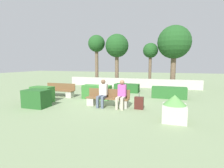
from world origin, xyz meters
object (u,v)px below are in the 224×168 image
object	(u,v)px
tree_leftmost	(97,45)
tree_rightmost	(174,43)
tree_center_right	(150,52)
bench_front	(108,100)
person_seated_man	(103,92)
person_seated_woman	(121,93)
suitcase	(139,103)
tree_center_left	(117,47)
bench_left_side	(59,92)
planter_corner_left	(174,108)

from	to	relation	value
tree_leftmost	tree_rightmost	xyz separation A→B (m)	(7.00, 0.22, 0.01)
tree_leftmost	tree_center_right	xyz separation A→B (m)	(5.03, 0.48, -0.70)
bench_front	person_seated_man	distance (m)	0.46
person_seated_man	person_seated_woman	bearing A→B (deg)	0.06
suitcase	tree_center_left	size ratio (longest dim) A/B	0.16
bench_front	tree_rightmost	xyz separation A→B (m)	(3.11, 8.06, 3.45)
tree_rightmost	person_seated_man	bearing A→B (deg)	-111.99
person_seated_woman	tree_leftmost	xyz separation A→B (m)	(-4.62, 7.98, 3.05)
bench_front	suitcase	distance (m)	1.55
bench_front	bench_left_side	world-z (taller)	same
bench_front	person_seated_man	world-z (taller)	person_seated_man
bench_left_side	tree_center_right	distance (m)	8.91
bench_left_side	person_seated_woman	xyz separation A→B (m)	(4.40, -1.48, 0.40)
person_seated_woman	planter_corner_left	xyz separation A→B (m)	(2.28, -1.23, -0.23)
bench_left_side	bench_front	bearing A→B (deg)	-17.05
bench_left_side	person_seated_woman	size ratio (longest dim) A/B	1.54
bench_front	tree_rightmost	size ratio (longest dim) A/B	0.41
bench_left_side	tree_center_right	world-z (taller)	tree_center_right
person_seated_man	person_seated_woman	world-z (taller)	person_seated_woman
planter_corner_left	tree_rightmost	world-z (taller)	tree_rightmost
tree_leftmost	tree_center_right	size ratio (longest dim) A/B	1.22
person_seated_woman	suitcase	size ratio (longest dim) A/B	1.71
tree_leftmost	tree_center_right	world-z (taller)	tree_leftmost
bench_front	tree_leftmost	xyz separation A→B (m)	(-3.89, 7.84, 3.44)
bench_left_side	person_seated_man	size ratio (longest dim) A/B	1.55
bench_left_side	tree_center_left	xyz separation A→B (m)	(1.78, 6.58, 3.27)
planter_corner_left	tree_rightmost	size ratio (longest dim) A/B	0.19
tree_center_right	tree_leftmost	bearing A→B (deg)	-174.56
person_seated_woman	bench_left_side	bearing A→B (deg)	161.43
bench_left_side	tree_center_left	world-z (taller)	tree_center_left
bench_front	tree_center_right	xyz separation A→B (m)	(1.14, 8.32, 2.74)
tree_center_left	tree_center_right	size ratio (longest dim) A/B	1.23
tree_center_right	tree_rightmost	world-z (taller)	tree_rightmost
suitcase	bench_front	bearing A→B (deg)	176.94
person_seated_man	tree_rightmost	bearing A→B (deg)	68.01
bench_left_side	person_seated_man	distance (m)	3.79
tree_center_right	tree_center_left	bearing A→B (deg)	-172.36
planter_corner_left	tree_center_left	size ratio (longest dim) A/B	0.20
planter_corner_left	tree_leftmost	distance (m)	11.97
tree_rightmost	planter_corner_left	bearing A→B (deg)	-90.56
person_seated_man	tree_leftmost	xyz separation A→B (m)	(-3.69, 7.98, 3.05)
planter_corner_left	tree_leftmost	bearing A→B (deg)	126.87
bench_left_side	person_seated_man	xyz separation A→B (m)	(3.46, -1.48, 0.39)
bench_left_side	tree_leftmost	distance (m)	7.36
person_seated_woman	tree_leftmost	size ratio (longest dim) A/B	0.28
person_seated_woman	planter_corner_left	size ratio (longest dim) A/B	1.35
bench_front	tree_rightmost	distance (m)	9.30
person_seated_man	person_seated_woman	distance (m)	0.94
person_seated_woman	person_seated_man	bearing A→B (deg)	-179.94
person_seated_woman	tree_leftmost	bearing A→B (deg)	120.08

